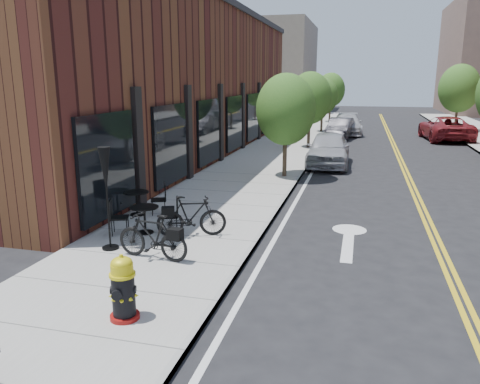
% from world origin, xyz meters
% --- Properties ---
extents(ground, '(120.00, 120.00, 0.00)m').
position_xyz_m(ground, '(0.00, 0.00, 0.00)').
color(ground, black).
rests_on(ground, ground).
extents(sidewalk_near, '(4.00, 70.00, 0.12)m').
position_xyz_m(sidewalk_near, '(-2.00, 10.00, 0.06)').
color(sidewalk_near, '#9E9B93').
rests_on(sidewalk_near, ground).
extents(building_near, '(5.00, 28.00, 7.00)m').
position_xyz_m(building_near, '(-6.50, 14.00, 3.50)').
color(building_near, '#3F1714').
rests_on(building_near, ground).
extents(bg_building_left, '(8.00, 14.00, 10.00)m').
position_xyz_m(bg_building_left, '(-8.00, 48.00, 5.00)').
color(bg_building_left, '#726656').
rests_on(bg_building_left, ground).
extents(tree_near_a, '(2.20, 2.20, 3.81)m').
position_xyz_m(tree_near_a, '(-0.60, 9.00, 2.60)').
color(tree_near_a, '#382B1E').
rests_on(tree_near_a, sidewalk_near).
extents(tree_near_b, '(2.30, 2.30, 3.98)m').
position_xyz_m(tree_near_b, '(-0.60, 17.00, 2.71)').
color(tree_near_b, '#382B1E').
rests_on(tree_near_b, sidewalk_near).
extents(tree_near_c, '(2.10, 2.10, 3.67)m').
position_xyz_m(tree_near_c, '(-0.60, 25.00, 2.53)').
color(tree_near_c, '#382B1E').
rests_on(tree_near_c, sidewalk_near).
extents(tree_near_d, '(2.40, 2.40, 4.11)m').
position_xyz_m(tree_near_d, '(-0.60, 33.00, 2.79)').
color(tree_near_d, '#382B1E').
rests_on(tree_near_d, sidewalk_near).
extents(tree_far_c, '(2.80, 2.80, 4.62)m').
position_xyz_m(tree_far_c, '(8.60, 28.00, 3.06)').
color(tree_far_c, '#382B1E').
rests_on(tree_far_c, sidewalk_far).
extents(fire_hydrant, '(0.57, 0.57, 1.04)m').
position_xyz_m(fire_hydrant, '(-1.21, -2.42, 0.61)').
color(fire_hydrant, maroon).
rests_on(fire_hydrant, sidewalk_near).
extents(bicycle_left, '(1.65, 0.65, 0.96)m').
position_xyz_m(bicycle_left, '(-1.83, -0.05, 0.60)').
color(bicycle_left, black).
rests_on(bicycle_left, sidewalk_near).
extents(bicycle_right, '(1.68, 1.00, 0.97)m').
position_xyz_m(bicycle_right, '(-1.56, 1.49, 0.61)').
color(bicycle_right, black).
rests_on(bicycle_right, sidewalk_near).
extents(bistro_set_b, '(1.60, 0.95, 0.85)m').
position_xyz_m(bistro_set_b, '(-2.72, 1.43, 0.55)').
color(bistro_set_b, black).
rests_on(bistro_set_b, sidewalk_near).
extents(bistro_set_c, '(1.57, 0.99, 0.84)m').
position_xyz_m(bistro_set_c, '(-3.60, 2.77, 0.54)').
color(bistro_set_c, black).
rests_on(bistro_set_c, sidewalk_near).
extents(patio_umbrella, '(0.36, 0.36, 2.22)m').
position_xyz_m(patio_umbrella, '(-2.98, 0.26, 1.71)').
color(patio_umbrella, black).
rests_on(patio_umbrella, sidewalk_near).
extents(parked_car_a, '(1.82, 4.38, 1.48)m').
position_xyz_m(parked_car_a, '(0.80, 12.25, 0.74)').
color(parked_car_a, '#A2A3AA').
rests_on(parked_car_a, ground).
extents(parked_car_b, '(1.77, 4.03, 1.29)m').
position_xyz_m(parked_car_b, '(0.83, 22.24, 0.64)').
color(parked_car_b, black).
rests_on(parked_car_b, ground).
extents(parked_car_c, '(2.25, 4.88, 1.38)m').
position_xyz_m(parked_car_c, '(1.13, 24.71, 0.69)').
color(parked_car_c, '#ADADB2').
rests_on(parked_car_c, ground).
extents(parked_car_far, '(2.90, 5.52, 1.48)m').
position_xyz_m(parked_car_far, '(7.16, 22.92, 0.74)').
color(parked_car_far, maroon).
rests_on(parked_car_far, ground).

